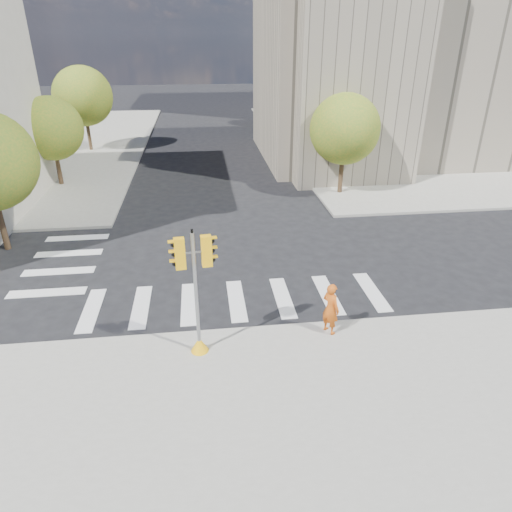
{
  "coord_description": "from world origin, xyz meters",
  "views": [
    {
      "loc": [
        -1.2,
        -16.94,
        9.26
      ],
      "look_at": [
        0.6,
        -2.48,
        2.1
      ],
      "focal_mm": 32.0,
      "sensor_mm": 36.0,
      "label": 1
    }
  ],
  "objects_px": {
    "lamp_near": "(335,110)",
    "traffic_signal": "(197,304)",
    "lamp_far": "(294,87)",
    "photographer": "(331,308)"
  },
  "relations": [
    {
      "from": "lamp_near",
      "to": "lamp_far",
      "type": "height_order",
      "value": "same"
    },
    {
      "from": "lamp_near",
      "to": "lamp_far",
      "type": "relative_size",
      "value": 1.0
    },
    {
      "from": "lamp_near",
      "to": "traffic_signal",
      "type": "relative_size",
      "value": 1.94
    },
    {
      "from": "traffic_signal",
      "to": "photographer",
      "type": "distance_m",
      "value": 4.46
    },
    {
      "from": "lamp_far",
      "to": "traffic_signal",
      "type": "distance_m",
      "value": 34.56
    },
    {
      "from": "lamp_near",
      "to": "traffic_signal",
      "type": "height_order",
      "value": "lamp_near"
    },
    {
      "from": "lamp_near",
      "to": "photographer",
      "type": "xyz_separation_m",
      "value": [
        -5.18,
        -18.6,
        -3.51
      ]
    },
    {
      "from": "photographer",
      "to": "lamp_far",
      "type": "bearing_deg",
      "value": -41.08
    },
    {
      "from": "lamp_far",
      "to": "photographer",
      "type": "relative_size",
      "value": 4.42
    },
    {
      "from": "lamp_far",
      "to": "photographer",
      "type": "xyz_separation_m",
      "value": [
        -5.18,
        -32.6,
        -3.51
      ]
    }
  ]
}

